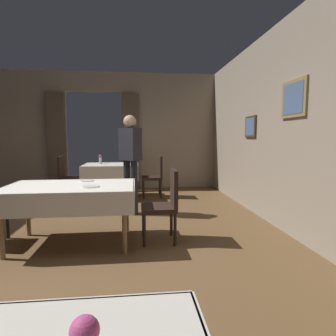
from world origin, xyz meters
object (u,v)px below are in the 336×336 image
dining_table_mid (71,192)px  plate_mid_a (91,186)px  chair_far_right (155,174)px  plate_mid_b (87,181)px  person_waiter_by_doorway (130,156)px  glass_far_b (130,161)px  flower_vase_far (100,159)px  chair_far_left (67,175)px  chair_mid_right (165,202)px  dining_table_far (111,169)px

dining_table_mid → plate_mid_a: plate_mid_a is taller
chair_far_right → plate_mid_b: (-1.09, -2.43, 0.24)m
plate_mid_a → person_waiter_by_doorway: (0.44, 1.52, 0.27)m
chair_far_right → glass_far_b: size_ratio=10.82×
flower_vase_far → glass_far_b: bearing=16.1°
chair_far_left → glass_far_b: bearing=10.7°
plate_mid_b → person_waiter_by_doorway: size_ratio=0.11×
dining_table_mid → chair_mid_right: (1.17, -0.02, -0.15)m
plate_mid_a → flower_vase_far: size_ratio=0.99×
glass_far_b → person_waiter_by_doorway: size_ratio=0.05×
chair_far_left → plate_mid_a: bearing=-71.8°
dining_table_mid → chair_far_right: chair_far_right is taller
chair_far_right → person_waiter_by_doorway: bearing=-110.6°
chair_mid_right → plate_mid_a: size_ratio=4.50×
plate_mid_b → person_waiter_by_doorway: bearing=61.3°
chair_mid_right → glass_far_b: size_ratio=10.82×
chair_far_left → plate_mid_b: 2.72m
chair_far_right → person_waiter_by_doorway: person_waiter_by_doorway is taller
plate_mid_a → person_waiter_by_doorway: size_ratio=0.12×
dining_table_far → flower_vase_far: 0.37m
dining_table_far → person_waiter_by_doorway: (0.46, -1.45, 0.38)m
dining_table_far → chair_mid_right: 2.98m
chair_mid_right → chair_far_left: 3.47m
plate_mid_b → glass_far_b: size_ratio=2.20×
plate_mid_b → glass_far_b: 2.87m
plate_mid_b → flower_vase_far: size_ratio=0.91×
plate_mid_b → chair_far_left: bearing=108.9°
plate_mid_b → flower_vase_far: (-0.14, 2.63, 0.11)m
dining_table_mid → dining_table_far: bearing=84.9°
plate_mid_a → person_waiter_by_doorway: bearing=73.9°
plate_mid_b → person_waiter_by_doorway: person_waiter_by_doorway is taller
dining_table_mid → chair_mid_right: size_ratio=1.69×
glass_far_b → flower_vase_far: bearing=-163.9°
plate_mid_b → glass_far_b: bearing=79.7°
glass_far_b → chair_mid_right: bearing=-80.7°
chair_far_right → plate_mid_b: 2.67m
dining_table_mid → glass_far_b: 3.22m
plate_mid_a → plate_mid_b: 0.50m
dining_table_far → flower_vase_far: bearing=149.2°
plate_mid_a → plate_mid_b: bearing=104.7°
plate_mid_a → chair_far_left: bearing=108.2°
chair_far_right → plate_mid_a: bearing=-108.3°
flower_vase_far → person_waiter_by_doorway: (0.71, -1.60, 0.16)m
dining_table_mid → plate_mid_a: 0.33m
flower_vase_far → glass_far_b: flower_vase_far is taller
chair_far_left → plate_mid_b: size_ratio=4.92×
chair_far_right → dining_table_mid: bearing=-114.1°
chair_mid_right → glass_far_b: chair_mid_right is taller
chair_far_left → flower_vase_far: bearing=5.7°
flower_vase_far → plate_mid_b: bearing=-86.9°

